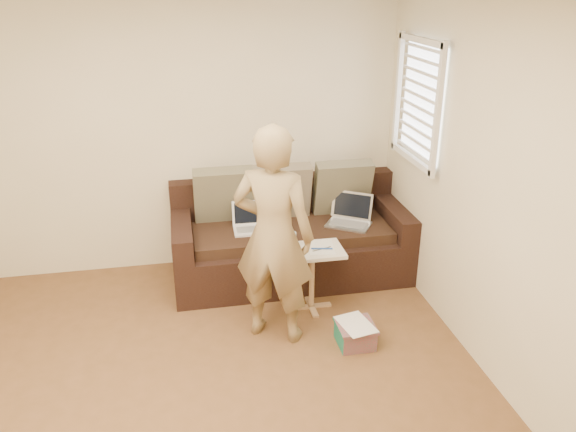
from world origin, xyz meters
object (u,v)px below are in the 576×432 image
(laptop_silver, at_px, (348,225))
(side_table, at_px, (312,279))
(laptop_white, at_px, (253,231))
(person, at_px, (273,236))
(sofa, at_px, (291,235))
(drinking_glass, at_px, (292,239))
(striped_box, at_px, (355,334))

(laptop_silver, distance_m, side_table, 0.74)
(laptop_white, height_order, person, person)
(sofa, bearing_deg, drinking_glass, -100.00)
(sofa, height_order, side_table, sofa)
(laptop_silver, bearing_deg, person, -102.23)
(laptop_silver, relative_size, striped_box, 1.34)
(sofa, distance_m, person, 1.10)
(laptop_white, height_order, drinking_glass, drinking_glass)
(drinking_glass, bearing_deg, laptop_white, 120.63)
(sofa, relative_size, drinking_glass, 18.33)
(striped_box, bearing_deg, drinking_glass, 117.59)
(striped_box, bearing_deg, person, 155.72)
(laptop_white, height_order, side_table, laptop_white)
(sofa, relative_size, striped_box, 7.50)
(striped_box, bearing_deg, side_table, 109.79)
(laptop_silver, height_order, drinking_glass, drinking_glass)
(laptop_silver, xyz_separation_m, person, (-0.86, -0.84, 0.35))
(drinking_glass, bearing_deg, side_table, -34.72)
(sofa, xyz_separation_m, striped_box, (0.27, -1.22, -0.33))
(laptop_white, relative_size, person, 0.20)
(laptop_silver, bearing_deg, sofa, -157.61)
(laptop_silver, distance_m, striped_box, 1.22)
(laptop_silver, xyz_separation_m, laptop_white, (-0.90, 0.05, 0.00))
(person, distance_m, striped_box, 1.02)
(sofa, distance_m, laptop_white, 0.38)
(sofa, bearing_deg, person, -108.97)
(laptop_silver, relative_size, drinking_glass, 3.28)
(striped_box, bearing_deg, laptop_white, 118.83)
(laptop_silver, bearing_deg, striped_box, -69.95)
(laptop_white, relative_size, side_table, 0.61)
(sofa, xyz_separation_m, laptop_silver, (0.53, -0.10, 0.10))
(sofa, bearing_deg, laptop_white, -171.41)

